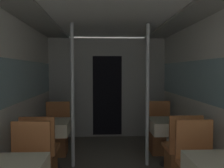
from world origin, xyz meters
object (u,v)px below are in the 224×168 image
Objects in this scene: dining_table_left_1 at (50,129)px; chair_left_far_1 at (57,138)px; support_pole_left_1 at (73,96)px; chair_right_near_1 at (181,159)px; chair_left_near_1 at (41,162)px; support_pole_right_1 at (147,95)px; chair_right_far_1 at (160,136)px; dining_table_right_1 at (170,127)px.

dining_table_left_1 is 0.65m from chair_left_far_1.
support_pole_left_1 is 2.41× the size of chair_right_near_1.
chair_left_near_1 is 1.79m from support_pole_right_1.
support_pole_right_1 is at bearing 21.13° from chair_left_near_1.
chair_right_near_1 and chair_right_far_1 have the same top height.
chair_left_far_1 is (-0.00, 0.58, -0.30)m from dining_table_left_1.
chair_right_near_1 is 0.42× the size of support_pole_right_1.
chair_right_near_1 is at bearing 147.95° from chair_left_far_1.
dining_table_left_1 is 0.78× the size of chair_left_far_1.
chair_right_far_1 is (1.85, 0.58, -0.30)m from dining_table_left_1.
chair_right_far_1 reaches higher than dining_table_left_1.
support_pole_left_1 is (0.35, -0.58, 0.80)m from chair_left_far_1.
support_pole_left_1 is at bearing 158.87° from chair_right_near_1.
chair_left_far_1 is at bearing 90.00° from chair_left_near_1.
chair_left_far_1 reaches higher than dining_table_right_1.
chair_right_near_1 is 1.00× the size of chair_right_far_1.
support_pole_right_1 reaches higher than dining_table_right_1.
support_pole_left_1 and support_pole_right_1 have the same top height.
chair_left_near_1 is 2.18m from chair_right_far_1.
dining_table_left_1 is 0.32× the size of support_pole_right_1.
support_pole_right_1 reaches higher than chair_right_far_1.
support_pole_right_1 is (1.15, 0.00, 0.00)m from support_pole_left_1.
chair_left_near_1 is 0.42× the size of support_pole_left_1.
support_pole_right_1 is (1.50, 0.58, 0.80)m from chair_left_near_1.
support_pole_right_1 is (-0.35, 0.58, 0.80)m from chair_right_near_1.
dining_table_right_1 is 0.65m from chair_right_far_1.
dining_table_left_1 is at bearing 180.00° from dining_table_right_1.
chair_left_near_1 and chair_right_far_1 have the same top height.
chair_right_near_1 is at bearing -17.39° from dining_table_left_1.
chair_left_far_1 is 1.00× the size of chair_right_far_1.
chair_right_near_1 is 1.05m from support_pole_right_1.
chair_left_near_1 is 1.85m from chair_right_near_1.
dining_table_left_1 is 1.85m from dining_table_right_1.
dining_table_left_1 is 0.32× the size of support_pole_left_1.
dining_table_left_1 is 0.78× the size of chair_left_near_1.
chair_left_far_1 reaches higher than dining_table_left_1.
dining_table_left_1 is 0.78× the size of chair_right_far_1.
chair_right_near_1 reaches higher than dining_table_left_1.
support_pole_right_1 reaches higher than chair_right_near_1.
chair_right_near_1 is at bearing -58.75° from support_pole_right_1.
dining_table_right_1 is at bearing 90.00° from chair_right_far_1.
support_pole_left_1 reaches higher than chair_right_near_1.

